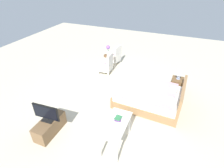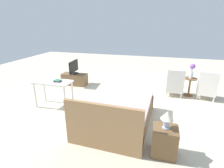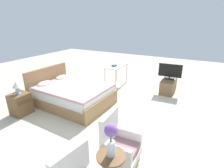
% 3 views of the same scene
% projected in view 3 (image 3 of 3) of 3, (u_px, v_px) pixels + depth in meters
% --- Properties ---
extents(ground_plane, '(16.00, 16.00, 0.00)m').
position_uv_depth(ground_plane, '(107.00, 113.00, 4.59)').
color(ground_plane, beige).
extents(bed, '(1.59, 2.14, 0.96)m').
position_uv_depth(bed, '(72.00, 94.00, 5.00)').
color(bed, '#997047').
rests_on(bed, ground_plane).
extents(armchair_by_window_right, '(0.56, 0.56, 0.92)m').
position_uv_depth(armchair_by_window_right, '(119.00, 145.00, 2.85)').
color(armchair_by_window_right, white).
rests_on(armchair_by_window_right, ground_plane).
extents(side_table, '(0.40, 0.40, 0.61)m').
position_uv_depth(side_table, '(111.00, 168.00, 2.39)').
color(side_table, brown).
rests_on(side_table, ground_plane).
extents(flower_vase, '(0.17, 0.17, 0.48)m').
position_uv_depth(flower_vase, '(111.00, 137.00, 2.21)').
color(flower_vase, silver).
rests_on(flower_vase, side_table).
extents(nightstand, '(0.44, 0.41, 0.56)m').
position_uv_depth(nightstand, '(20.00, 104.00, 4.45)').
color(nightstand, brown).
rests_on(nightstand, ground_plane).
extents(table_lamp, '(0.22, 0.22, 0.33)m').
position_uv_depth(table_lamp, '(17.00, 86.00, 4.28)').
color(table_lamp, '#9EADC6').
rests_on(table_lamp, nightstand).
extents(tv_stand, '(0.96, 0.40, 0.44)m').
position_uv_depth(tv_stand, '(168.00, 85.00, 5.89)').
color(tv_stand, brown).
rests_on(tv_stand, ground_plane).
extents(tv_flatscreen, '(0.22, 0.74, 0.51)m').
position_uv_depth(tv_flatscreen, '(170.00, 71.00, 5.72)').
color(tv_flatscreen, black).
rests_on(tv_flatscreen, tv_stand).
extents(vanity_desk, '(1.04, 0.52, 0.76)m').
position_uv_depth(vanity_desk, '(116.00, 68.00, 6.30)').
color(vanity_desk, silver).
rests_on(vanity_desk, ground_plane).
extents(book_stack, '(0.22, 0.18, 0.05)m').
position_uv_depth(book_stack, '(114.00, 66.00, 6.12)').
color(book_stack, '#66387A').
rests_on(book_stack, vanity_desk).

